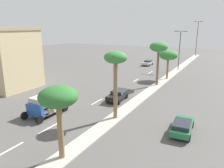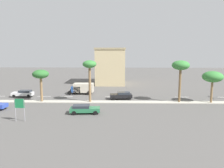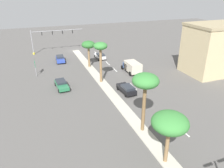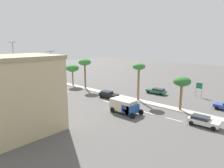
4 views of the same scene
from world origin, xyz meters
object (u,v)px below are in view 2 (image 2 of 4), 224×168
(palm_tree_trailing, at_px, (90,67))
(palm_tree_leading, at_px, (213,77))
(sedan_black_rear, at_px, (122,95))
(directional_road_sign, at_px, (19,106))
(sedan_green_front, at_px, (84,109))
(sedan_white_near, at_px, (23,93))
(commercial_building, at_px, (110,66))
(palm_tree_inboard, at_px, (41,75))
(palm_tree_outboard, at_px, (181,67))
(box_truck, at_px, (82,88))

(palm_tree_trailing, bearing_deg, palm_tree_leading, 89.60)
(palm_tree_trailing, height_order, sedan_black_rear, palm_tree_trailing)
(directional_road_sign, distance_m, palm_tree_trailing, 14.66)
(sedan_green_front, xyz_separation_m, sedan_white_near, (-11.80, -14.33, 0.03))
(commercial_building, height_order, palm_tree_inboard, commercial_building)
(commercial_building, bearing_deg, palm_tree_inboard, -27.77)
(palm_tree_outboard, distance_m, sedan_green_front, 19.03)
(palm_tree_inboard, xyz_separation_m, sedan_black_rear, (-2.56, 14.92, -4.25))
(sedan_black_rear, distance_m, sedan_white_near, 20.26)
(directional_road_sign, xyz_separation_m, sedan_white_near, (-15.75, -6.19, -1.44))
(directional_road_sign, height_order, sedan_green_front, directional_road_sign)
(palm_tree_inboard, relative_size, box_truck, 1.09)
(palm_tree_outboard, bearing_deg, sedan_black_rear, -103.35)
(palm_tree_leading, relative_size, sedan_white_near, 1.34)
(commercial_building, distance_m, box_truck, 16.84)
(directional_road_sign, xyz_separation_m, box_truck, (-19.12, 5.38, -0.89))
(palm_tree_inboard, height_order, sedan_white_near, palm_tree_inboard)
(commercial_building, distance_m, palm_tree_leading, 30.05)
(palm_tree_outboard, distance_m, sedan_black_rear, 12.32)
(palm_tree_outboard, bearing_deg, palm_tree_trailing, -89.39)
(palm_tree_leading, bearing_deg, palm_tree_outboard, -93.30)
(commercial_building, relative_size, sedan_white_near, 2.52)
(palm_tree_leading, distance_m, sedan_white_near, 36.92)
(palm_tree_trailing, xyz_separation_m, sedan_white_near, (-4.35, -14.32, -5.80))
(commercial_building, distance_m, sedan_green_front, 30.99)
(directional_road_sign, distance_m, commercial_building, 36.36)
(palm_tree_leading, bearing_deg, palm_tree_trailing, -90.40)
(directional_road_sign, relative_size, palm_tree_inboard, 0.53)
(commercial_building, bearing_deg, sedan_green_front, -5.69)
(palm_tree_outboard, bearing_deg, box_truck, -111.50)
(sedan_black_rear, height_order, box_truck, box_truck)
(palm_tree_trailing, distance_m, palm_tree_outboard, 16.42)
(palm_tree_leading, relative_size, sedan_green_front, 1.24)
(directional_road_sign, bearing_deg, palm_tree_inboard, -175.47)
(box_truck, bearing_deg, palm_tree_inboard, -39.54)
(commercial_building, height_order, sedan_green_front, commercial_building)
(directional_road_sign, bearing_deg, palm_tree_outboard, 115.23)
(box_truck, bearing_deg, sedan_white_near, -73.73)
(palm_tree_outboard, height_order, sedan_white_near, palm_tree_outboard)
(palm_tree_trailing, xyz_separation_m, sedan_black_rear, (-2.68, 5.88, -5.78))
(directional_road_sign, bearing_deg, commercial_building, 162.03)
(commercial_building, bearing_deg, palm_tree_leading, 39.36)
(palm_tree_outboard, distance_m, palm_tree_leading, 5.99)
(sedan_white_near, bearing_deg, palm_tree_leading, 82.94)
(palm_tree_trailing, distance_m, sedan_green_front, 9.46)
(palm_tree_outboard, distance_m, box_truck, 21.29)
(directional_road_sign, distance_m, sedan_black_rear, 19.90)
(palm_tree_trailing, distance_m, palm_tree_leading, 22.18)
(palm_tree_inboard, relative_size, palm_tree_outboard, 0.77)
(palm_tree_leading, bearing_deg, sedan_black_rear, -99.89)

